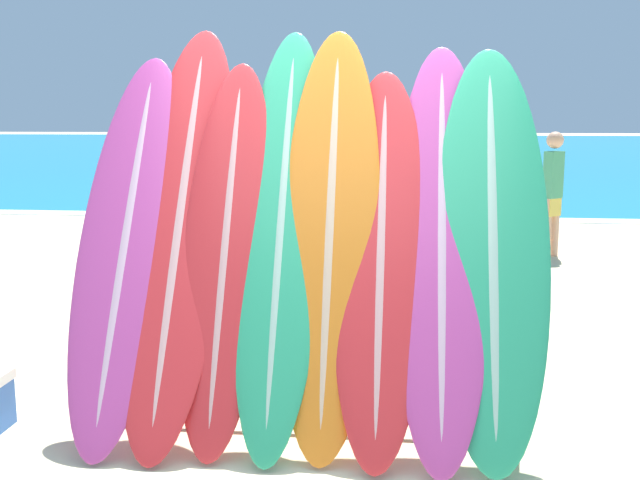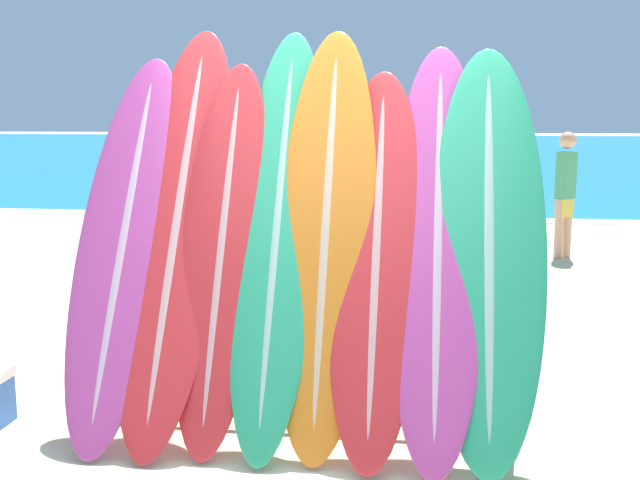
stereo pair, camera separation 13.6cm
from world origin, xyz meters
name	(u,v)px [view 1 (the left image)]	position (x,y,z in m)	size (l,w,h in m)	color
ground_plane	(320,449)	(0.00, 0.00, 0.00)	(160.00, 160.00, 0.00)	beige
ocean_water	(398,148)	(0.00, 38.50, 0.00)	(120.00, 60.00, 0.01)	teal
surfboard_rack	(303,345)	(-0.12, 0.21, 0.50)	(2.36, 0.04, 0.93)	#47474C
surfboard_slot_0	(127,241)	(-1.11, 0.26, 1.06)	(0.55, 1.25, 2.11)	#B23D8E
surfboard_slot_1	(180,226)	(-0.82, 0.31, 1.14)	(0.56, 1.36, 2.28)	red
surfboard_slot_2	(226,248)	(-0.54, 0.23, 1.03)	(0.49, 1.07, 2.07)	red
surfboard_slot_3	(281,230)	(-0.24, 0.28, 1.13)	(0.49, 1.23, 2.26)	#289E70
surfboard_slot_4	(330,232)	(0.02, 0.27, 1.12)	(0.54, 1.11, 2.25)	orange
surfboard_slot_5	(381,256)	(0.30, 0.22, 1.01)	(0.51, 1.12, 2.02)	red
surfboard_slot_6	(442,242)	(0.62, 0.27, 1.08)	(0.52, 1.24, 2.16)	#B23D8E
surfboard_slot_7	(492,246)	(0.88, 0.25, 1.07)	(0.60, 1.11, 2.14)	#289E70
person_near_water	(553,189)	(2.24, 5.84, 0.85)	(0.26, 0.26, 1.56)	tan
person_mid_beach	(472,176)	(1.40, 7.60, 0.86)	(0.24, 0.27, 1.58)	beige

